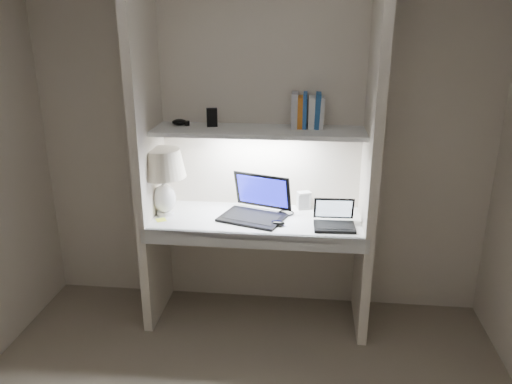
# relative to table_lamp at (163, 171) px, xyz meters

# --- Properties ---
(back_wall) EXTENTS (3.20, 0.01, 2.50)m
(back_wall) POSITION_rel_table_lamp_xyz_m (0.64, 0.27, 0.17)
(back_wall) COLOR beige
(back_wall) RESTS_ON floor
(alcove_panel_left) EXTENTS (0.06, 0.55, 2.50)m
(alcove_panel_left) POSITION_rel_table_lamp_xyz_m (-0.09, -0.00, 0.17)
(alcove_panel_left) COLOR beige
(alcove_panel_left) RESTS_ON floor
(alcove_panel_right) EXTENTS (0.06, 0.55, 2.50)m
(alcove_panel_right) POSITION_rel_table_lamp_xyz_m (1.37, -0.00, 0.17)
(alcove_panel_right) COLOR beige
(alcove_panel_right) RESTS_ON floor
(desk) EXTENTS (1.40, 0.55, 0.04)m
(desk) POSITION_rel_table_lamp_xyz_m (0.64, -0.00, -0.33)
(desk) COLOR white
(desk) RESTS_ON alcove_panel_left
(desk_apron) EXTENTS (1.46, 0.03, 0.10)m
(desk_apron) POSITION_rel_table_lamp_xyz_m (0.64, -0.26, -0.36)
(desk_apron) COLOR silver
(desk_apron) RESTS_ON desk
(shelf) EXTENTS (1.40, 0.36, 0.03)m
(shelf) POSITION_rel_table_lamp_xyz_m (0.64, 0.09, 0.27)
(shelf) COLOR silver
(shelf) RESTS_ON back_wall
(strip_light) EXTENTS (0.60, 0.04, 0.02)m
(strip_light) POSITION_rel_table_lamp_xyz_m (0.64, 0.09, 0.25)
(strip_light) COLOR white
(strip_light) RESTS_ON shelf
(table_lamp) EXTENTS (0.32, 0.32, 0.46)m
(table_lamp) POSITION_rel_table_lamp_xyz_m (0.00, 0.00, 0.00)
(table_lamp) COLOR white
(table_lamp) RESTS_ON desk
(laptop_main) EXTENTS (0.50, 0.47, 0.28)m
(laptop_main) POSITION_rel_table_lamp_xyz_m (0.63, 0.03, -0.25)
(laptop_main) COLOR black
(laptop_main) RESTS_ON desk
(laptop_netbook) EXTENTS (0.27, 0.24, 0.17)m
(laptop_netbook) POSITION_rel_table_lamp_xyz_m (1.16, -0.08, -0.27)
(laptop_netbook) COLOR black
(laptop_netbook) RESTS_ON desk
(speaker) EXTENTS (0.11, 0.09, 0.13)m
(speaker) POSITION_rel_table_lamp_xyz_m (0.95, 0.21, -0.25)
(speaker) COLOR silver
(speaker) RESTS_ON desk
(mouse) EXTENTS (0.10, 0.08, 0.03)m
(mouse) POSITION_rel_table_lamp_xyz_m (0.79, -0.12, -0.30)
(mouse) COLOR black
(mouse) RESTS_ON desk
(cable_coil) EXTENTS (0.15, 0.15, 0.01)m
(cable_coil) POSITION_rel_table_lamp_xyz_m (0.83, 0.09, -0.31)
(cable_coil) COLOR black
(cable_coil) RESTS_ON desk
(sticky_note) EXTENTS (0.09, 0.09, 0.00)m
(sticky_note) POSITION_rel_table_lamp_xyz_m (0.00, -0.11, -0.31)
(sticky_note) COLOR #E5F132
(sticky_note) RESTS_ON desk
(book_row) EXTENTS (0.22, 0.15, 0.23)m
(book_row) POSITION_rel_table_lamp_xyz_m (0.96, 0.18, 0.39)
(book_row) COLOR silver
(book_row) RESTS_ON shelf
(shelf_box) EXTENTS (0.08, 0.06, 0.12)m
(shelf_box) POSITION_rel_table_lamp_xyz_m (0.32, 0.14, 0.34)
(shelf_box) COLOR black
(shelf_box) RESTS_ON shelf
(shelf_gadget) EXTENTS (0.11, 0.09, 0.04)m
(shelf_gadget) POSITION_rel_table_lamp_xyz_m (0.09, 0.15, 0.31)
(shelf_gadget) COLOR black
(shelf_gadget) RESTS_ON shelf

